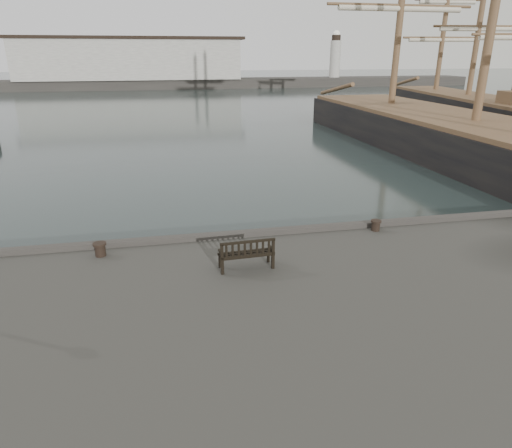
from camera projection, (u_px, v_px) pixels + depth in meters
The scene contains 7 objects.
ground at pixel (250, 275), 16.06m from camera, with size 400.00×400.00×0.00m, color black.
breakwater at pixel (148, 68), 98.01m from camera, with size 140.00×9.50×12.20m.
bench at pixel (246, 259), 12.95m from camera, with size 1.59×0.62×0.90m.
bollard_left at pixel (100, 249), 13.77m from camera, with size 0.40×0.40×0.42m, color black.
bollard_right at pixel (376, 225), 15.76m from camera, with size 0.36×0.36×0.37m, color black.
tall_ship_main at pixel (471, 150), 32.85m from camera, with size 9.35×43.49×32.52m.
tall_ship_far at pixel (465, 113), 52.91m from camera, with size 10.22×30.56×25.70m.
Camera 1 is at (-2.72, -14.15, 7.34)m, focal length 32.00 mm.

